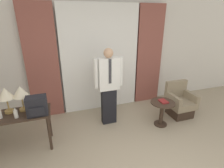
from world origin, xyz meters
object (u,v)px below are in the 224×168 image
object	(u,v)px
person	(109,85)
table_lamp_left	(5,94)
desk	(17,120)
side_table	(162,110)
backpack	(37,106)
book	(163,101)
table_lamp_right	(21,93)
bottle_by_lamp	(16,114)
armchair	(179,103)

from	to	relation	value
person	table_lamp_left	bearing A→B (deg)	-173.57
table_lamp_left	desk	bearing A→B (deg)	-42.63
person	side_table	bearing A→B (deg)	-23.66
backpack	side_table	size ratio (longest dim) A/B	0.59
backpack	book	size ratio (longest dim) A/B	1.62
table_lamp_left	table_lamp_right	xyz separation A→B (m)	(0.23, 0.00, 0.00)
desk	book	bearing A→B (deg)	-2.91
desk	person	bearing A→B (deg)	10.24
person	table_lamp_right	bearing A→B (deg)	-172.67
bottle_by_lamp	desk	bearing A→B (deg)	102.99
armchair	book	size ratio (longest dim) A/B	4.04
bottle_by_lamp	book	world-z (taller)	bottle_by_lamp
backpack	person	xyz separation A→B (m)	(1.40, 0.45, 0.04)
table_lamp_right	bottle_by_lamp	xyz separation A→B (m)	(-0.09, -0.23, -0.27)
person	book	size ratio (longest dim) A/B	8.35
table_lamp_right	person	distance (m)	1.67
table_lamp_left	armchair	size ratio (longest dim) A/B	0.56
bottle_by_lamp	backpack	bearing A→B (deg)	-1.04
backpack	side_table	xyz separation A→B (m)	(2.48, -0.02, -0.50)
armchair	backpack	bearing A→B (deg)	-176.10
table_lamp_left	book	xyz separation A→B (m)	(2.97, -0.25, -0.48)
desk	armchair	bearing A→B (deg)	1.38
table_lamp_right	side_table	size ratio (longest dim) A/B	0.82
desk	armchair	distance (m)	3.51
person	book	world-z (taller)	person
table_lamp_left	side_table	xyz separation A→B (m)	(2.96, -0.26, -0.68)
desk	table_lamp_right	bearing A→B (deg)	42.63
armchair	side_table	xyz separation A→B (m)	(-0.66, -0.24, 0.07)
bottle_by_lamp	armchair	size ratio (longest dim) A/B	0.21
table_lamp_right	bottle_by_lamp	world-z (taller)	table_lamp_right
backpack	side_table	world-z (taller)	backpack
table_lamp_right	desk	bearing A→B (deg)	-137.37
table_lamp_left	backpack	size ratio (longest dim) A/B	1.39
desk	book	size ratio (longest dim) A/B	5.48
bottle_by_lamp	book	bearing A→B (deg)	-0.45
desk	person	distance (m)	1.82
side_table	book	world-z (taller)	book
desk	table_lamp_left	world-z (taller)	table_lamp_left
armchair	bottle_by_lamp	bearing A→B (deg)	-176.57
person	side_table	xyz separation A→B (m)	(1.07, -0.47, -0.55)
book	bottle_by_lamp	bearing A→B (deg)	179.55
backpack	person	bearing A→B (deg)	17.72
table_lamp_right	table_lamp_left	bearing A→B (deg)	180.00
table_lamp_right	side_table	distance (m)	2.82
backpack	side_table	distance (m)	2.53
backpack	person	world-z (taller)	person
table_lamp_left	bottle_by_lamp	bearing A→B (deg)	-57.87
side_table	armchair	bearing A→B (deg)	19.76
desk	bottle_by_lamp	xyz separation A→B (m)	(0.03, -0.12, 0.19)
side_table	person	bearing A→B (deg)	156.34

